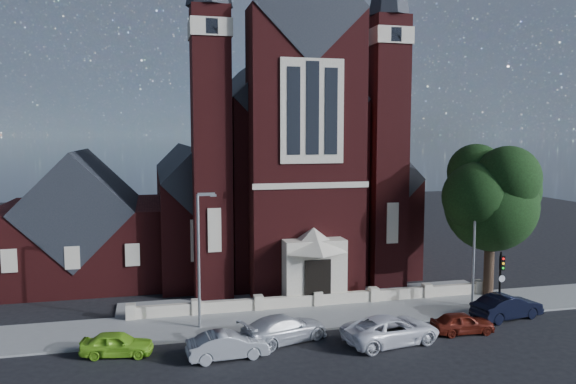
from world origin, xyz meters
name	(u,v)px	position (x,y,z in m)	size (l,w,h in m)	color
ground	(287,276)	(0.00, 15.00, 0.00)	(120.00, 120.00, 0.00)	black
pavement_strip	(326,316)	(0.00, 4.50, 0.00)	(60.00, 5.00, 0.12)	gray
forecourt_paving	(309,298)	(0.00, 8.50, 0.00)	(26.00, 3.00, 0.14)	gray
forecourt_wall	(317,307)	(0.00, 6.50, 0.00)	(24.00, 0.40, 0.90)	#BFB198
church	(267,170)	(0.00, 22.94, 8.19)	(20.01, 34.90, 29.20)	#461212
parish_hall	(82,229)	(-16.00, 18.00, 4.01)	(12.00, 12.20, 10.24)	#461212
street_tree	(495,199)	(12.60, 5.71, 6.96)	(6.40, 6.60, 10.70)	black
street_lamp_left	(200,252)	(-7.91, 4.00, 4.60)	(1.16, 0.22, 8.09)	gray
street_lamp_right	(476,239)	(10.09, 4.00, 4.60)	(1.16, 0.22, 8.09)	gray
traffic_signal	(501,274)	(11.00, 2.43, 2.58)	(0.28, 0.42, 4.00)	black
car_lime_van	(117,344)	(-12.50, 0.97, 0.63)	(1.48, 3.69, 1.26)	#8ED52A
car_silver_a	(228,345)	(-6.97, -0.74, 0.69)	(1.45, 4.17, 1.37)	gray
car_silver_b	(284,329)	(-3.61, 0.86, 0.74)	(2.08, 5.10, 1.48)	silver
car_white_suv	(391,330)	(2.05, -0.77, 0.76)	(2.53, 5.50, 1.53)	white
car_dark_red	(462,323)	(6.68, -0.31, 0.62)	(1.47, 3.64, 1.24)	maroon
car_navy	(507,307)	(10.79, 1.38, 0.77)	(1.62, 4.66, 1.53)	black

